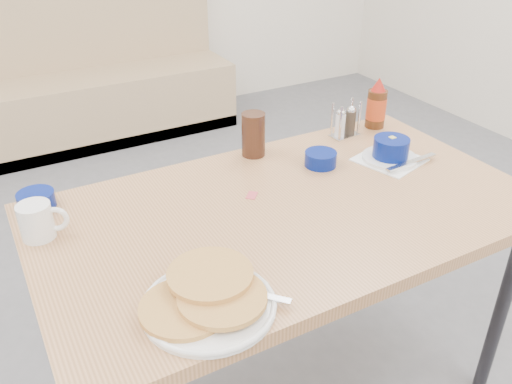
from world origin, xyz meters
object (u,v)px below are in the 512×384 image
coffee_mug (38,221)px  amber_tumbler (253,135)px  butter_bowl (321,159)px  condiment_caddy (345,124)px  booth_bench (88,87)px  dining_table (288,225)px  creamer_bowl (36,200)px  grits_setting (391,151)px  syrup_bottle (376,106)px  pancake_plate (207,299)px

coffee_mug → amber_tumbler: amber_tumbler is taller
butter_bowl → condiment_caddy: size_ratio=0.81×
butter_bowl → condiment_caddy: bearing=35.7°
booth_bench → amber_tumbler: size_ratio=13.00×
dining_table → creamer_bowl: creamer_bowl is taller
grits_setting → butter_bowl: bearing=159.5°
butter_bowl → syrup_bottle: bearing=24.6°
creamer_bowl → coffee_mug: bearing=-96.5°
booth_bench → syrup_bottle: 2.33m
dining_table → coffee_mug: bearing=163.9°
condiment_caddy → syrup_bottle: bearing=-0.0°
condiment_caddy → butter_bowl: bearing=-149.3°
dining_table → coffee_mug: (-0.64, 0.18, 0.11)m
pancake_plate → coffee_mug: size_ratio=2.54×
coffee_mug → amber_tumbler: bearing=12.4°
dining_table → amber_tumbler: (0.07, 0.34, 0.14)m
dining_table → syrup_bottle: syrup_bottle is taller
amber_tumbler → dining_table: bearing=-102.1°
booth_bench → dining_table: booth_bench is taller
coffee_mug → grits_setting: 1.08m
coffee_mug → amber_tumbler: (0.71, 0.16, 0.02)m
dining_table → coffee_mug: coffee_mug is taller
pancake_plate → amber_tumbler: (0.44, 0.60, 0.05)m
grits_setting → butter_bowl: grits_setting is taller
grits_setting → condiment_caddy: (-0.01, 0.23, 0.01)m
booth_bench → butter_bowl: size_ratio=18.54×
dining_table → amber_tumbler: amber_tumbler is taller
coffee_mug → condiment_caddy: bearing=7.2°
amber_tumbler → syrup_bottle: syrup_bottle is taller
butter_bowl → syrup_bottle: size_ratio=0.55×
dining_table → syrup_bottle: size_ratio=7.47×
butter_bowl → condiment_caddy: (0.21, 0.15, 0.02)m
syrup_bottle → dining_table: bearing=-150.3°
coffee_mug → grits_setting: coffee_mug is taller
grits_setting → amber_tumbler: bearing=145.5°
booth_bench → dining_table: 2.56m
booth_bench → creamer_bowl: 2.32m
booth_bench → creamer_bowl: booth_bench is taller
amber_tumbler → coffee_mug: bearing=-167.6°
syrup_bottle → butter_bowl: bearing=-155.4°
syrup_bottle → grits_setting: bearing=-119.4°
pancake_plate → butter_bowl: (0.60, 0.43, 0.00)m
creamer_bowl → syrup_bottle: bearing=-0.4°
creamer_bowl → amber_tumbler: bearing=0.0°
booth_bench → amber_tumbler: booth_bench is taller
butter_bowl → amber_tumbler: (-0.15, 0.17, 0.05)m
butter_bowl → amber_tumbler: amber_tumbler is taller
creamer_bowl → pancake_plate: bearing=-67.8°
booth_bench → coffee_mug: 2.48m
booth_bench → creamer_bowl: (-0.62, -2.19, 0.43)m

